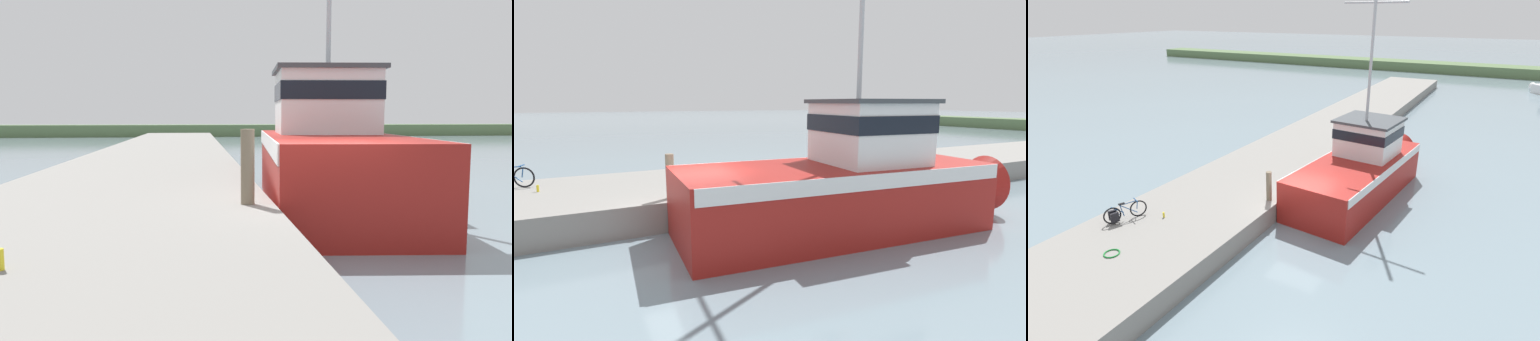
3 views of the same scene
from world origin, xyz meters
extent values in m
plane|color=gray|center=(0.00, 0.00, 0.00)|extent=(320.00, 320.00, 0.00)
cube|color=gray|center=(-3.97, 0.00, 0.45)|extent=(5.92, 80.00, 0.91)
cube|color=#567047|center=(30.00, 55.11, 0.73)|extent=(180.00, 5.00, 1.45)
cube|color=maroon|center=(1.16, 3.89, 1.00)|extent=(4.25, 9.30, 2.00)
cone|color=maroon|center=(1.69, 9.18, 1.00)|extent=(2.05, 1.80, 1.90)
cube|color=white|center=(1.16, 3.89, 1.80)|extent=(4.30, 9.13, 0.40)
cube|color=white|center=(1.27, 5.01, 2.87)|extent=(2.94, 2.83, 1.74)
cube|color=black|center=(1.27, 5.01, 3.17)|extent=(3.00, 2.89, 0.49)
cube|color=#3D4247|center=(1.27, 5.01, 3.79)|extent=(3.18, 3.06, 0.12)
cube|color=silver|center=(12.16, 39.83, 0.52)|extent=(5.69, 6.36, 1.04)
cone|color=silver|center=(9.82, 42.77, 0.52)|extent=(1.49, 1.52, 0.99)
cube|color=white|center=(12.16, 39.83, 0.94)|extent=(5.64, 6.29, 0.21)
cube|color=white|center=(11.67, 40.45, 1.57)|extent=(2.43, 2.43, 1.06)
cube|color=black|center=(11.67, 40.45, 1.76)|extent=(2.48, 2.48, 0.30)
cube|color=#3D4247|center=(11.67, 40.45, 2.16)|extent=(2.63, 2.62, 0.12)
cylinder|color=#B2B2B7|center=(11.83, 40.25, 2.98)|extent=(0.14, 0.14, 1.51)
cylinder|color=#B2B2B7|center=(11.83, 40.25, 3.35)|extent=(1.60, 1.30, 0.10)
cylinder|color=#756651|center=(-1.50, -0.18, 1.58)|extent=(0.25, 0.25, 1.35)
cylinder|color=yellow|center=(-4.43, -3.74, 1.02)|extent=(0.08, 0.08, 0.22)
camera|label=1|loc=(-2.42, -9.00, 2.48)|focal=35.00mm
camera|label=2|loc=(10.22, -3.10, 3.76)|focal=28.00mm
camera|label=3|loc=(7.07, -14.06, 8.76)|focal=28.00mm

